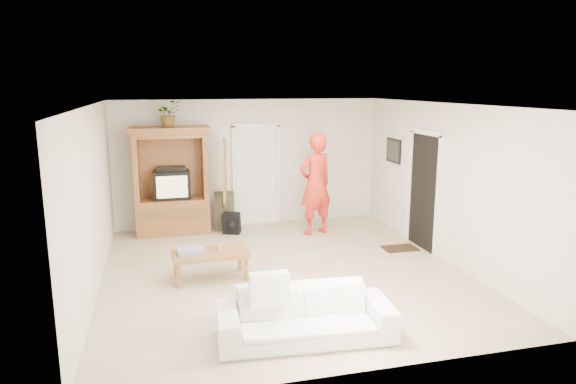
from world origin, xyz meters
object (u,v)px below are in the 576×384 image
object	(u,v)px
coffee_table	(210,255)
sofa	(305,315)
man	(315,184)
armoire	(173,188)

from	to	relation	value
coffee_table	sofa	bearing A→B (deg)	-70.42
sofa	coffee_table	world-z (taller)	sofa
man	coffee_table	bearing A→B (deg)	21.79
armoire	sofa	size ratio (longest dim) A/B	1.04
coffee_table	armoire	bearing A→B (deg)	97.20
armoire	coffee_table	bearing A→B (deg)	-80.75
man	coffee_table	size ratio (longest dim) A/B	1.71
coffee_table	man	bearing A→B (deg)	38.40
sofa	man	bearing A→B (deg)	75.43
armoire	sofa	xyz separation A→B (m)	(1.30, -4.84, -0.61)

